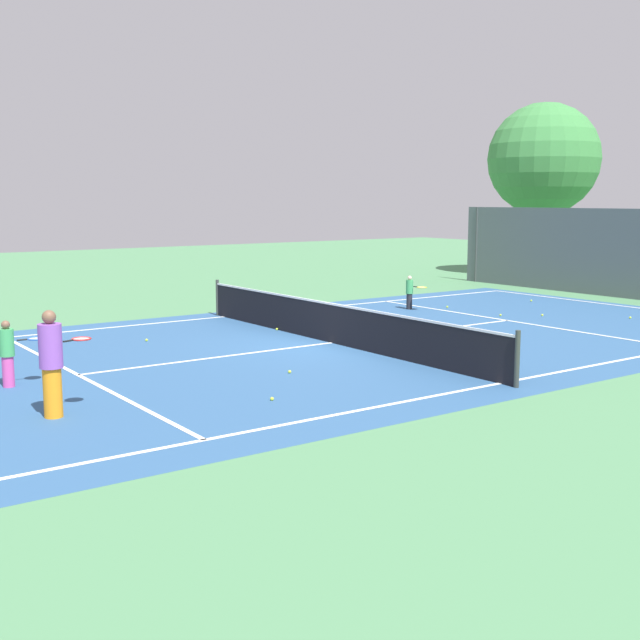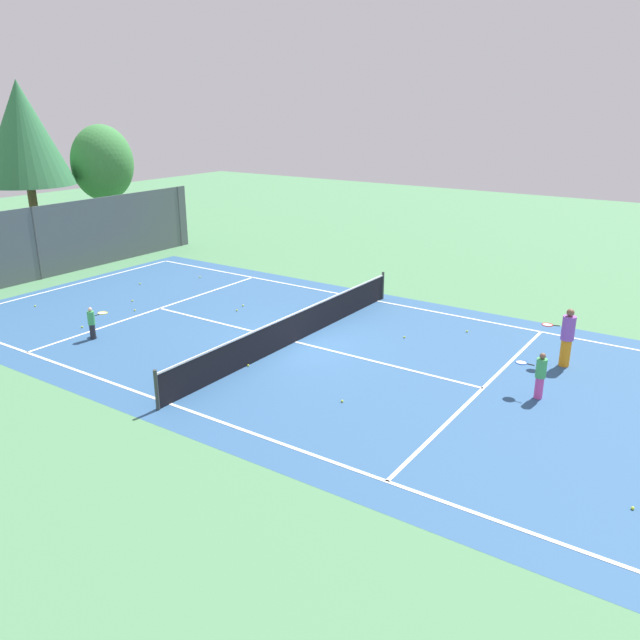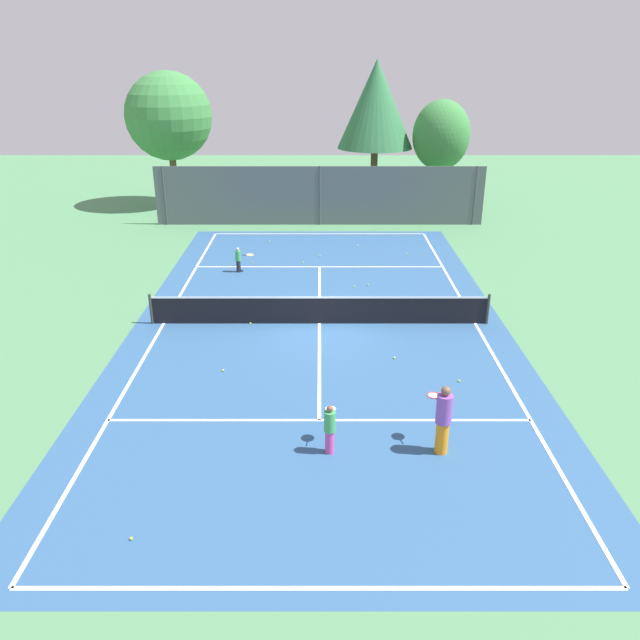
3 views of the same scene
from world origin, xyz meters
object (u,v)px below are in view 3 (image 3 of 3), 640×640
at_px(tennis_ball_3, 396,358).
at_px(tennis_ball_9, 360,246).
at_px(tennis_ball_8, 254,262).
at_px(tennis_ball_4, 356,286).
at_px(tennis_ball_6, 133,538).
at_px(tennis_ball_11, 322,256).
at_px(tennis_ball_7, 461,381).
at_px(tennis_ball_10, 409,254).
at_px(tennis_ball_13, 280,321).
at_px(player_0, 241,259).
at_px(player_2, 445,419).
at_px(tennis_ball_0, 225,370).
at_px(tennis_ball_2, 370,285).
at_px(tennis_ball_5, 305,263).
at_px(tennis_ball_12, 252,323).
at_px(player_1, 331,428).
at_px(tennis_ball_1, 271,241).

xyz_separation_m(tennis_ball_3, tennis_ball_9, (-0.46, 12.49, 0.00)).
xyz_separation_m(tennis_ball_8, tennis_ball_9, (4.94, 2.72, 0.00)).
bearing_deg(tennis_ball_4, tennis_ball_6, -109.31).
bearing_deg(tennis_ball_11, tennis_ball_8, -161.70).
xyz_separation_m(tennis_ball_4, tennis_ball_7, (2.65, -8.07, 0.00)).
xyz_separation_m(tennis_ball_9, tennis_ball_10, (2.25, -1.35, 0.00)).
xyz_separation_m(tennis_ball_6, tennis_ball_11, (3.69, 18.75, 0.00)).
relative_size(tennis_ball_7, tennis_ball_13, 1.00).
xyz_separation_m(tennis_ball_10, tennis_ball_11, (-4.13, -0.36, 0.00)).
bearing_deg(player_0, player_2, -64.69).
height_order(tennis_ball_0, tennis_ball_2, same).
distance_m(tennis_ball_11, tennis_ball_13, 7.97).
height_order(tennis_ball_2, tennis_ball_5, same).
bearing_deg(tennis_ball_7, tennis_ball_12, 146.83).
relative_size(tennis_ball_2, tennis_ball_3, 1.00).
height_order(tennis_ball_6, tennis_ball_13, same).
bearing_deg(player_1, tennis_ball_3, 67.28).
distance_m(tennis_ball_2, tennis_ball_7, 8.51).
xyz_separation_m(player_0, tennis_ball_3, (5.83, -8.52, -0.54)).
distance_m(tennis_ball_10, tennis_ball_12, 10.66).
height_order(player_2, tennis_ball_13, player_2).
height_order(tennis_ball_10, tennis_ball_12, same).
xyz_separation_m(tennis_ball_1, tennis_ball_7, (6.61, -14.83, 0.00)).
distance_m(tennis_ball_6, tennis_ball_8, 17.75).
xyz_separation_m(tennis_ball_0, tennis_ball_8, (-0.17, 10.62, 0.00)).
relative_size(tennis_ball_1, tennis_ball_11, 1.00).
height_order(tennis_ball_2, tennis_ball_11, same).
bearing_deg(tennis_ball_11, tennis_ball_13, -100.55).
relative_size(tennis_ball_1, tennis_ball_2, 1.00).
bearing_deg(tennis_ball_8, player_1, -77.37).
height_order(player_0, player_1, player_1).
xyz_separation_m(player_0, tennis_ball_1, (0.94, 4.79, -0.54)).
relative_size(player_1, tennis_ball_7, 19.39).
distance_m(tennis_ball_3, tennis_ball_10, 11.28).
xyz_separation_m(tennis_ball_0, tennis_ball_4, (4.30, 7.41, 0.00)).
relative_size(player_2, tennis_ball_4, 26.87).
height_order(player_1, tennis_ball_7, player_1).
height_order(tennis_ball_2, tennis_ball_7, same).
distance_m(tennis_ball_5, tennis_ball_6, 17.96).
height_order(player_1, tennis_ball_11, player_1).
bearing_deg(tennis_ball_7, tennis_ball_8, 122.26).
bearing_deg(tennis_ball_3, tennis_ball_9, 92.10).
height_order(tennis_ball_0, tennis_ball_5, same).
distance_m(player_2, tennis_ball_2, 11.81).
bearing_deg(tennis_ball_11, player_2, -79.59).
distance_m(tennis_ball_0, tennis_ball_7, 6.98).
distance_m(player_1, tennis_ball_0, 5.23).
height_order(tennis_ball_1, tennis_ball_6, same).
distance_m(player_2, tennis_ball_5, 15.21).
relative_size(player_2, tennis_ball_13, 26.87).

